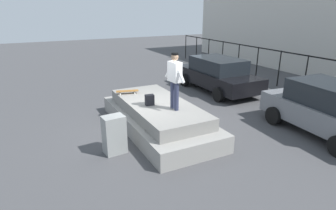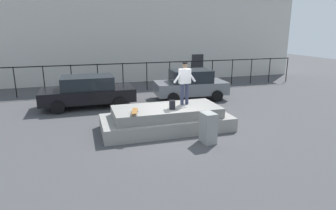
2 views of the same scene
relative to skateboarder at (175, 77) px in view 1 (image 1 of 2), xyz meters
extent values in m
plane|color=#424244|center=(-0.60, -0.46, -1.97)|extent=(60.00, 60.00, 0.00)
cube|color=gray|center=(-0.84, -0.19, -1.69)|extent=(5.23, 2.31, 0.55)
cube|color=gray|center=(-0.84, -0.19, -1.22)|extent=(4.29, 1.89, 0.39)
cylinder|color=#2D334C|center=(-0.11, -0.01, -0.58)|extent=(0.14, 0.14, 0.89)
cylinder|color=#2D334C|center=(0.11, 0.01, -0.58)|extent=(0.14, 0.14, 0.89)
cube|color=silver|center=(0.00, 0.00, 0.16)|extent=(0.48, 0.28, 0.60)
cylinder|color=silver|center=(-0.28, -0.03, 0.16)|extent=(0.45, 0.13, 0.55)
cylinder|color=silver|center=(0.28, 0.03, 0.16)|extent=(0.45, 0.13, 0.55)
sphere|color=tan|center=(0.00, 0.00, 0.60)|extent=(0.22, 0.22, 0.22)
cylinder|color=black|center=(0.00, 0.00, 0.70)|extent=(0.23, 0.23, 0.05)
cube|color=brown|center=(-2.25, -0.76, -0.92)|extent=(0.39, 0.84, 0.02)
cylinder|color=silver|center=(-2.41, -0.99, -1.00)|extent=(0.04, 0.06, 0.06)
cylinder|color=silver|center=(-2.21, -1.04, -1.00)|extent=(0.04, 0.06, 0.06)
cylinder|color=silver|center=(-2.28, -0.48, -1.00)|extent=(0.04, 0.06, 0.06)
cylinder|color=silver|center=(-2.09, -0.53, -1.00)|extent=(0.04, 0.06, 0.06)
cube|color=black|center=(-0.71, -0.53, -0.85)|extent=(0.24, 0.31, 0.35)
cube|color=black|center=(-3.76, 4.42, -1.32)|extent=(4.78, 2.00, 0.66)
cube|color=black|center=(-3.76, 4.42, -0.66)|extent=(2.63, 1.75, 0.65)
cylinder|color=black|center=(-5.24, 5.43, -1.65)|extent=(0.64, 0.22, 0.64)
cylinder|color=black|center=(-5.23, 3.41, -1.65)|extent=(0.64, 0.22, 0.64)
cylinder|color=black|center=(-2.28, 5.44, -1.65)|extent=(0.64, 0.22, 0.64)
cylinder|color=black|center=(-2.27, 3.42, -1.65)|extent=(0.64, 0.22, 0.64)
cube|color=slate|center=(2.04, 4.50, -1.29)|extent=(4.25, 2.20, 0.70)
cube|color=black|center=(2.04, 4.50, -0.60)|extent=(2.38, 1.83, 0.69)
cylinder|color=black|center=(0.84, 5.56, -1.65)|extent=(0.65, 0.27, 0.64)
cylinder|color=black|center=(0.70, 3.62, -1.65)|extent=(0.65, 0.27, 0.64)
cube|color=gray|center=(0.17, -2.02, -1.41)|extent=(0.49, 0.64, 1.11)
cylinder|color=black|center=(-12.60, 7.80, -1.04)|extent=(0.06, 0.06, 1.86)
cylinder|color=black|center=(-11.00, 7.80, -1.04)|extent=(0.06, 0.06, 1.86)
cylinder|color=black|center=(-9.40, 7.80, -1.04)|extent=(0.06, 0.06, 1.86)
cylinder|color=black|center=(-7.80, 7.80, -1.04)|extent=(0.06, 0.06, 1.86)
cylinder|color=black|center=(-6.20, 7.80, -1.04)|extent=(0.06, 0.06, 1.86)
cylinder|color=black|center=(-4.60, 7.80, -1.04)|extent=(0.06, 0.06, 1.86)
cylinder|color=black|center=(-3.00, 7.80, -1.04)|extent=(0.06, 0.06, 1.86)
cylinder|color=black|center=(-1.40, 7.80, -1.04)|extent=(0.06, 0.06, 1.86)
cube|color=black|center=(-0.60, 7.80, -0.15)|extent=(24.00, 0.04, 0.06)
camera|label=1|loc=(7.33, -3.96, 1.99)|focal=30.31mm
camera|label=2|loc=(-4.09, -10.97, 2.03)|focal=30.89mm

